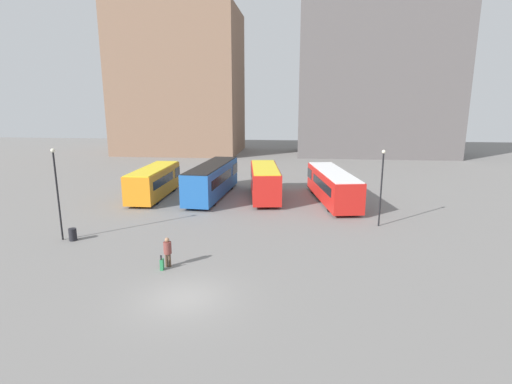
{
  "coord_description": "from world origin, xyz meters",
  "views": [
    {
      "loc": [
        5.32,
        -17.3,
        9.35
      ],
      "look_at": [
        1.92,
        15.27,
        1.85
      ],
      "focal_mm": 28.0,
      "sensor_mm": 36.0,
      "label": 1
    }
  ],
  "objects_px": {
    "traveler": "(168,249)",
    "lamp_post_1": "(57,188)",
    "bus_3": "(332,185)",
    "bus_2": "(265,181)",
    "trash_bin": "(73,234)",
    "bus_0": "(154,181)",
    "suitcase": "(162,264)",
    "bus_1": "(212,179)",
    "lamp_post_0": "(382,182)"
  },
  "relations": [
    {
      "from": "bus_0",
      "to": "trash_bin",
      "type": "xyz_separation_m",
      "value": [
        -1.17,
        -12.83,
        -1.18
      ]
    },
    {
      "from": "trash_bin",
      "to": "suitcase",
      "type": "bearing_deg",
      "value": -28.03
    },
    {
      "from": "bus_0",
      "to": "bus_1",
      "type": "distance_m",
      "value": 5.72
    },
    {
      "from": "bus_3",
      "to": "trash_bin",
      "type": "xyz_separation_m",
      "value": [
        -18.51,
        -12.89,
        -1.18
      ]
    },
    {
      "from": "bus_2",
      "to": "suitcase",
      "type": "xyz_separation_m",
      "value": [
        -4.37,
        -17.61,
        -1.37
      ]
    },
    {
      "from": "traveler",
      "to": "bus_3",
      "type": "bearing_deg",
      "value": -38.24
    },
    {
      "from": "traveler",
      "to": "lamp_post_0",
      "type": "height_order",
      "value": "lamp_post_0"
    },
    {
      "from": "bus_1",
      "to": "bus_2",
      "type": "relative_size",
      "value": 1.25
    },
    {
      "from": "bus_0",
      "to": "bus_2",
      "type": "relative_size",
      "value": 1.0
    },
    {
      "from": "traveler",
      "to": "lamp_post_1",
      "type": "xyz_separation_m",
      "value": [
        -8.68,
        3.67,
        2.63
      ]
    },
    {
      "from": "lamp_post_1",
      "to": "trash_bin",
      "type": "bearing_deg",
      "value": -3.46
    },
    {
      "from": "trash_bin",
      "to": "bus_0",
      "type": "bearing_deg",
      "value": 84.77
    },
    {
      "from": "bus_2",
      "to": "trash_bin",
      "type": "xyz_separation_m",
      "value": [
        -12.06,
        -13.52,
        -1.27
      ]
    },
    {
      "from": "suitcase",
      "to": "lamp_post_0",
      "type": "xyz_separation_m",
      "value": [
        13.79,
        9.62,
        3.1
      ]
    },
    {
      "from": "traveler",
      "to": "lamp_post_0",
      "type": "relative_size",
      "value": 0.3
    },
    {
      "from": "bus_1",
      "to": "bus_3",
      "type": "bearing_deg",
      "value": -90.25
    },
    {
      "from": "bus_2",
      "to": "lamp_post_0",
      "type": "bearing_deg",
      "value": -138.03
    },
    {
      "from": "bus_2",
      "to": "lamp_post_1",
      "type": "xyz_separation_m",
      "value": [
        -12.84,
        -13.47,
        1.98
      ]
    },
    {
      "from": "traveler",
      "to": "suitcase",
      "type": "xyz_separation_m",
      "value": [
        -0.21,
        -0.47,
        -0.72
      ]
    },
    {
      "from": "lamp_post_1",
      "to": "trash_bin",
      "type": "xyz_separation_m",
      "value": [
        0.79,
        -0.05,
        -3.24
      ]
    },
    {
      "from": "bus_1",
      "to": "lamp_post_0",
      "type": "distance_m",
      "value": 16.86
    },
    {
      "from": "bus_0",
      "to": "bus_3",
      "type": "height_order",
      "value": "bus_0"
    },
    {
      "from": "bus_0",
      "to": "bus_3",
      "type": "distance_m",
      "value": 17.34
    },
    {
      "from": "traveler",
      "to": "trash_bin",
      "type": "xyz_separation_m",
      "value": [
        -7.9,
        3.62,
        -0.62
      ]
    },
    {
      "from": "bus_2",
      "to": "lamp_post_0",
      "type": "xyz_separation_m",
      "value": [
        9.42,
        -7.99,
        1.73
      ]
    },
    {
      "from": "bus_3",
      "to": "lamp_post_1",
      "type": "distance_m",
      "value": 23.28
    },
    {
      "from": "traveler",
      "to": "suitcase",
      "type": "height_order",
      "value": "traveler"
    },
    {
      "from": "suitcase",
      "to": "trash_bin",
      "type": "height_order",
      "value": "suitcase"
    },
    {
      "from": "trash_bin",
      "to": "bus_2",
      "type": "bearing_deg",
      "value": 48.27
    },
    {
      "from": "bus_2",
      "to": "bus_3",
      "type": "distance_m",
      "value": 6.49
    },
    {
      "from": "lamp_post_0",
      "to": "bus_1",
      "type": "bearing_deg",
      "value": 150.84
    },
    {
      "from": "bus_2",
      "to": "trash_bin",
      "type": "distance_m",
      "value": 18.16
    },
    {
      "from": "bus_0",
      "to": "traveler",
      "type": "relative_size",
      "value": 5.34
    },
    {
      "from": "lamp_post_0",
      "to": "trash_bin",
      "type": "bearing_deg",
      "value": -165.58
    },
    {
      "from": "bus_0",
      "to": "bus_2",
      "type": "xyz_separation_m",
      "value": [
        10.88,
        0.69,
        0.09
      ]
    },
    {
      "from": "traveler",
      "to": "lamp_post_1",
      "type": "distance_m",
      "value": 9.79
    },
    {
      "from": "bus_3",
      "to": "bus_1",
      "type": "bearing_deg",
      "value": 76.7
    },
    {
      "from": "bus_0",
      "to": "lamp_post_1",
      "type": "xyz_separation_m",
      "value": [
        -1.96,
        -12.78,
        2.07
      ]
    },
    {
      "from": "bus_2",
      "to": "trash_bin",
      "type": "relative_size",
      "value": 11.0
    },
    {
      "from": "lamp_post_1",
      "to": "bus_0",
      "type": "bearing_deg",
      "value": 81.28
    },
    {
      "from": "bus_0",
      "to": "trash_bin",
      "type": "distance_m",
      "value": 12.94
    },
    {
      "from": "traveler",
      "to": "trash_bin",
      "type": "relative_size",
      "value": 2.07
    },
    {
      "from": "bus_1",
      "to": "suitcase",
      "type": "xyz_separation_m",
      "value": [
        0.86,
        -17.8,
        -1.44
      ]
    },
    {
      "from": "bus_0",
      "to": "lamp_post_1",
      "type": "relative_size",
      "value": 1.49
    },
    {
      "from": "trash_bin",
      "to": "bus_1",
      "type": "bearing_deg",
      "value": 63.51
    },
    {
      "from": "bus_0",
      "to": "trash_bin",
      "type": "bearing_deg",
      "value": 174.03
    },
    {
      "from": "bus_3",
      "to": "bus_2",
      "type": "bearing_deg",
      "value": 75.12
    },
    {
      "from": "trash_bin",
      "to": "lamp_post_1",
      "type": "bearing_deg",
      "value": 176.54
    },
    {
      "from": "bus_3",
      "to": "bus_0",
      "type": "bearing_deg",
      "value": 80.86
    },
    {
      "from": "bus_1",
      "to": "bus_0",
      "type": "bearing_deg",
      "value": 102.44
    }
  ]
}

